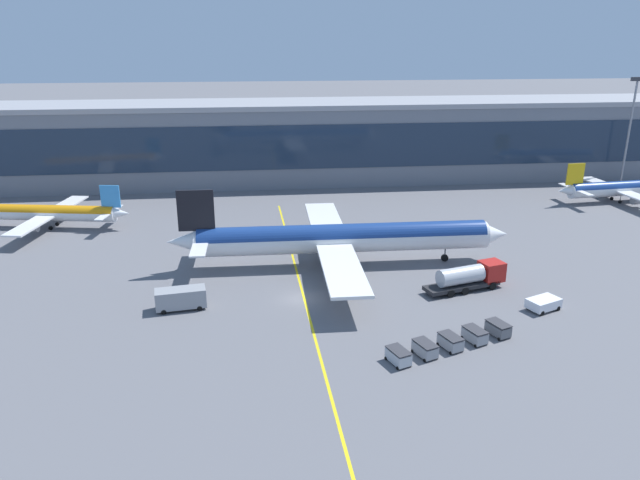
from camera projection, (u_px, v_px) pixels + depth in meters
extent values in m
plane|color=slate|center=(300.00, 299.00, 73.30)|extent=(700.00, 700.00, 0.00)
cube|color=yellow|center=(302.00, 292.00, 75.23)|extent=(2.46, 79.98, 0.01)
cube|color=slate|center=(207.00, 145.00, 128.15)|extent=(208.88, 17.50, 15.98)
cube|color=#1E2D42|center=(204.00, 149.00, 119.61)|extent=(202.62, 0.16, 8.95)
cube|color=#99999E|center=(205.00, 105.00, 125.37)|extent=(213.06, 17.85, 1.00)
cylinder|color=white|center=(343.00, 239.00, 82.77)|extent=(40.61, 4.29, 3.73)
cylinder|color=navy|center=(343.00, 237.00, 82.66)|extent=(39.80, 4.13, 3.58)
cone|color=white|center=(494.00, 234.00, 84.76)|extent=(3.78, 3.60, 3.54)
cone|color=white|center=(183.00, 242.00, 80.64)|extent=(4.52, 3.23, 3.17)
cube|color=black|center=(196.00, 211.00, 79.42)|extent=(4.85, 0.43, 5.60)
cube|color=white|center=(204.00, 231.00, 84.32)|extent=(2.08, 6.00, 0.24)
cube|color=white|center=(199.00, 249.00, 77.30)|extent=(2.08, 6.00, 0.24)
cube|color=white|center=(325.00, 219.00, 92.49)|extent=(5.04, 17.10, 0.40)
cube|color=white|center=(342.00, 269.00, 72.96)|extent=(5.04, 17.10, 0.40)
cylinder|color=#939399|center=(333.00, 234.00, 90.13)|extent=(2.90, 2.09, 2.05)
cylinder|color=#939399|center=(347.00, 270.00, 76.37)|extent=(2.90, 2.09, 2.05)
cylinder|color=black|center=(445.00, 258.00, 85.20)|extent=(1.01, 0.41, 1.00)
cylinder|color=slate|center=(445.00, 251.00, 84.88)|extent=(0.20, 0.20, 1.95)
cylinder|color=black|center=(324.00, 258.00, 85.21)|extent=(1.01, 0.41, 1.00)
cylinder|color=slate|center=(324.00, 251.00, 84.89)|extent=(0.20, 0.20, 1.95)
cylinder|color=black|center=(327.00, 266.00, 82.05)|extent=(1.01, 0.41, 1.00)
cylinder|color=slate|center=(327.00, 260.00, 81.73)|extent=(0.20, 0.20, 1.95)
cube|color=#232326|center=(462.00, 285.00, 75.34)|extent=(10.30, 5.14, 0.50)
cube|color=#B21E19|center=(491.00, 271.00, 76.51)|extent=(3.38, 3.17, 2.50)
cube|color=black|center=(500.00, 266.00, 76.80)|extent=(0.78, 2.26, 1.12)
cylinder|color=#B7BABF|center=(461.00, 276.00, 74.80)|extent=(6.37, 3.76, 2.20)
cylinder|color=black|center=(481.00, 279.00, 77.84)|extent=(1.06, 0.61, 1.00)
cylinder|color=black|center=(492.00, 286.00, 75.76)|extent=(1.06, 0.61, 1.00)
cylinder|color=black|center=(454.00, 284.00, 76.35)|extent=(1.06, 0.61, 1.00)
cylinder|color=black|center=(465.00, 291.00, 74.28)|extent=(1.06, 0.61, 1.00)
cylinder|color=black|center=(440.00, 286.00, 75.60)|extent=(1.06, 0.61, 1.00)
cylinder|color=black|center=(451.00, 294.00, 73.53)|extent=(1.06, 0.61, 1.00)
cube|color=white|center=(543.00, 303.00, 70.11)|extent=(4.39, 3.59, 1.10)
cube|color=black|center=(538.00, 303.00, 69.61)|extent=(2.03, 2.42, 0.33)
cylinder|color=black|center=(542.00, 313.00, 68.83)|extent=(0.65, 0.46, 0.60)
cylinder|color=black|center=(528.00, 306.00, 70.54)|extent=(0.65, 0.46, 0.60)
cylinder|color=black|center=(558.00, 308.00, 70.05)|extent=(0.65, 0.46, 0.60)
cylinder|color=black|center=(544.00, 302.00, 71.76)|extent=(0.65, 0.46, 0.60)
cube|color=gray|center=(181.00, 298.00, 70.19)|extent=(6.07, 3.10, 2.20)
cube|color=black|center=(193.00, 294.00, 70.41)|extent=(2.30, 2.34, 0.66)
cylinder|color=black|center=(198.00, 301.00, 71.98)|extent=(0.63, 0.33, 0.60)
cylinder|color=black|center=(199.00, 308.00, 70.09)|extent=(0.63, 0.33, 0.60)
cylinder|color=black|center=(164.00, 305.00, 71.02)|extent=(0.63, 0.33, 0.60)
cylinder|color=black|center=(164.00, 312.00, 69.12)|extent=(0.63, 0.33, 0.60)
cube|color=#B2B7BC|center=(398.00, 357.00, 58.77)|extent=(2.32, 2.96, 1.10)
cube|color=#333338|center=(399.00, 350.00, 58.55)|extent=(2.36, 3.02, 0.10)
cylinder|color=black|center=(386.00, 358.00, 59.51)|extent=(0.24, 0.38, 0.36)
cylinder|color=black|center=(398.00, 355.00, 60.15)|extent=(0.24, 0.38, 0.36)
cylinder|color=black|center=(398.00, 368.00, 57.76)|extent=(0.24, 0.38, 0.36)
cylinder|color=black|center=(410.00, 365.00, 58.40)|extent=(0.24, 0.38, 0.36)
cube|color=gray|center=(425.00, 349.00, 60.14)|extent=(2.32, 2.96, 1.10)
cube|color=#333338|center=(425.00, 343.00, 59.91)|extent=(2.36, 3.02, 0.10)
cylinder|color=black|center=(412.00, 351.00, 60.88)|extent=(0.24, 0.38, 0.36)
cylinder|color=black|center=(425.00, 348.00, 61.52)|extent=(0.24, 0.38, 0.36)
cylinder|color=black|center=(425.00, 360.00, 59.13)|extent=(0.24, 0.38, 0.36)
cylinder|color=black|center=(437.00, 357.00, 59.77)|extent=(0.24, 0.38, 0.36)
cube|color=gray|center=(450.00, 342.00, 61.51)|extent=(2.32, 2.96, 1.10)
cube|color=#333338|center=(451.00, 336.00, 61.28)|extent=(2.36, 3.02, 0.10)
cylinder|color=black|center=(438.00, 344.00, 62.25)|extent=(0.24, 0.38, 0.36)
cylinder|color=black|center=(449.00, 341.00, 62.89)|extent=(0.24, 0.38, 0.36)
cylinder|color=black|center=(451.00, 353.00, 60.49)|extent=(0.24, 0.38, 0.36)
cylinder|color=black|center=(462.00, 350.00, 61.14)|extent=(0.24, 0.38, 0.36)
cube|color=gray|center=(475.00, 335.00, 62.88)|extent=(2.32, 2.96, 1.10)
cube|color=#333338|center=(475.00, 329.00, 62.65)|extent=(2.36, 3.02, 0.10)
cylinder|color=black|center=(462.00, 337.00, 63.62)|extent=(0.24, 0.38, 0.36)
cylinder|color=black|center=(473.00, 334.00, 64.26)|extent=(0.24, 0.38, 0.36)
cylinder|color=black|center=(475.00, 346.00, 61.86)|extent=(0.24, 0.38, 0.36)
cylinder|color=black|center=(487.00, 343.00, 62.50)|extent=(0.24, 0.38, 0.36)
cube|color=#595B60|center=(498.00, 329.00, 64.25)|extent=(2.32, 2.96, 1.10)
cube|color=#333338|center=(499.00, 323.00, 64.02)|extent=(2.36, 3.02, 0.10)
cylinder|color=black|center=(485.00, 331.00, 64.98)|extent=(0.24, 0.38, 0.36)
cylinder|color=black|center=(496.00, 328.00, 65.63)|extent=(0.24, 0.38, 0.36)
cylinder|color=black|center=(499.00, 339.00, 63.23)|extent=(0.24, 0.38, 0.36)
cylinder|color=black|center=(510.00, 336.00, 63.87)|extent=(0.24, 0.38, 0.36)
cylinder|color=white|center=(624.00, 189.00, 114.79)|extent=(22.85, 4.70, 2.68)
cylinder|color=navy|center=(624.00, 187.00, 114.71)|extent=(22.39, 4.56, 2.57)
cone|color=white|center=(566.00, 191.00, 112.35)|extent=(3.41, 2.56, 2.28)
cube|color=gold|center=(575.00, 174.00, 111.64)|extent=(3.49, 0.54, 4.02)
cube|color=white|center=(567.00, 186.00, 115.18)|extent=(1.66, 4.39, 0.15)
cube|color=white|center=(584.00, 193.00, 110.22)|extent=(1.66, 4.39, 0.15)
cube|color=white|center=(599.00, 183.00, 120.33)|extent=(3.92, 9.77, 0.26)
cylinder|color=#939399|center=(607.00, 189.00, 119.16)|extent=(2.19, 1.65, 1.47)
cylinder|color=#939399|center=(637.00, 200.00, 111.03)|extent=(2.19, 1.65, 1.47)
cylinder|color=black|center=(612.00, 199.00, 116.37)|extent=(0.66, 0.31, 0.64)
cylinder|color=slate|center=(612.00, 196.00, 116.17)|extent=(0.13, 0.13, 1.18)
cylinder|color=black|center=(620.00, 202.00, 114.13)|extent=(0.66, 0.31, 0.64)
cylinder|color=slate|center=(620.00, 199.00, 113.94)|extent=(0.13, 0.13, 1.18)
cylinder|color=white|center=(44.00, 213.00, 99.17)|extent=(24.43, 6.85, 2.46)
cylinder|color=orange|center=(43.00, 212.00, 99.10)|extent=(23.94, 6.66, 2.37)
cone|color=white|center=(121.00, 213.00, 98.21)|extent=(3.29, 2.60, 2.09)
cube|color=#388CD1|center=(110.00, 196.00, 97.39)|extent=(3.19, 0.81, 3.70)
cube|color=white|center=(103.00, 217.00, 95.98)|extent=(1.99, 4.11, 0.16)
cube|color=white|center=(115.00, 208.00, 100.63)|extent=(1.99, 4.11, 0.16)
cube|color=white|center=(29.00, 226.00, 93.18)|extent=(4.93, 10.64, 0.26)
cube|color=white|center=(67.00, 204.00, 105.16)|extent=(4.93, 10.64, 0.26)
cylinder|color=#939399|center=(32.00, 228.00, 95.25)|extent=(2.11, 1.68, 1.36)
cylinder|color=#939399|center=(59.00, 212.00, 103.75)|extent=(2.11, 1.68, 1.36)
cylinder|color=black|center=(51.00, 228.00, 98.75)|extent=(0.69, 0.37, 0.65)
cylinder|color=slate|center=(50.00, 224.00, 98.54)|extent=(0.13, 0.13, 1.30)
cylinder|color=black|center=(57.00, 224.00, 100.84)|extent=(0.69, 0.37, 0.65)
cylinder|color=slate|center=(57.00, 220.00, 100.63)|extent=(0.13, 0.13, 1.30)
cylinder|color=gray|center=(629.00, 134.00, 125.22)|extent=(0.44, 0.44, 21.50)
cube|color=#333338|center=(638.00, 79.00, 121.57)|extent=(2.80, 0.50, 0.80)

